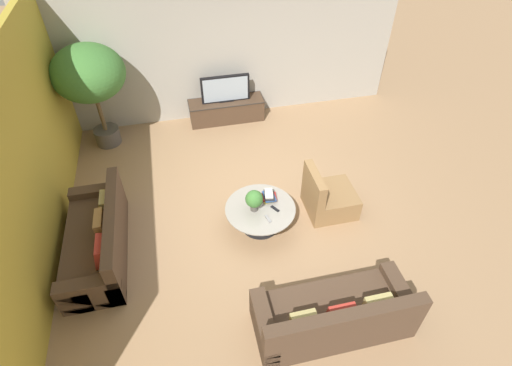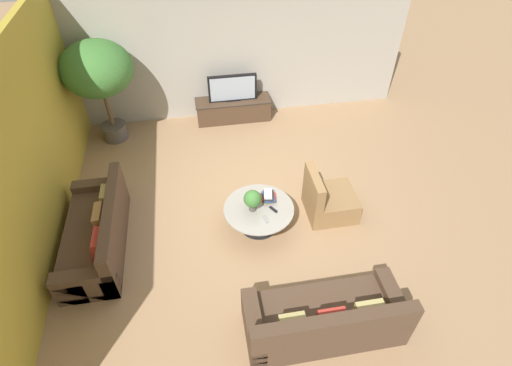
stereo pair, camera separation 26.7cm
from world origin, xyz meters
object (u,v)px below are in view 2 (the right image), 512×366
Objects in this scene: television at (232,88)px; potted_plant_tabletop at (253,199)px; coffee_table at (259,213)px; armchair_wicker at (328,201)px; couch_near_entry at (325,320)px; couch_by_wall at (98,234)px; potted_palm_tall at (98,72)px; media_console at (233,109)px.

potted_plant_tabletop is at bearing -91.79° from television.
armchair_wicker reaches higher than coffee_table.
couch_near_entry is 2.36× the size of armchair_wicker.
couch_by_wall reaches higher than coffee_table.
television reaches higher than couch_near_entry.
potted_palm_tall is (-2.55, -0.29, 0.74)m from television.
couch_near_entry is 5.39× the size of potted_plant_tabletop.
couch_by_wall is (-2.52, -3.23, -0.48)m from television.
couch_near_entry reaches higher than media_console.
couch_by_wall is at bearing 179.67° from potted_plant_tabletop.
couch_by_wall is 2.38× the size of armchair_wicker.
television is 3.27m from coffee_table.
couch_near_entry is (3.04, -1.97, -0.00)m from couch_by_wall.
potted_plant_tabletop is (2.44, -2.95, -0.87)m from potted_palm_tall.
media_console is 1.91× the size of armchair_wicker.
potted_palm_tall reaches higher than couch_near_entry.
couch_near_entry is at bearing -84.36° from television.
potted_palm_tall is (-3.06, 4.91, 1.23)m from couch_near_entry.
media_console is 4.35× the size of potted_plant_tabletop.
coffee_table is 0.36m from potted_plant_tabletop.
media_console is 2.86m from potted_palm_tall.
media_console is 1.58× the size of television.
coffee_table is 4.08m from potted_palm_tall.
couch_near_entry is (0.51, -5.20, -0.48)m from television.
media_console is at bearing 142.06° from couch_by_wall.
couch_by_wall is at bearing 179.89° from coffee_table.
potted_palm_tall is at bearing 52.90° from armchair_wicker.
television is 3.39m from armchair_wicker.
couch_by_wall reaches higher than potted_plant_tabletop.
couch_near_entry is at bearing -58.06° from potted_palm_tall.
potted_plant_tabletop is (-0.10, -3.25, 0.39)m from media_console.
couch_by_wall is at bearing -127.96° from television.
potted_palm_tall reaches higher than television.
couch_by_wall is 0.98× the size of potted_palm_tall.
couch_by_wall is 1.01× the size of couch_near_entry.
armchair_wicker reaches higher than potted_plant_tabletop.
media_console is 3.24m from coffee_table.
media_console is 4.10m from couch_by_wall.
media_console is at bearing 21.00° from armchair_wicker.
coffee_table is 0.55× the size of couch_by_wall.
television reaches higher than couch_by_wall.
potted_palm_tall is at bearing -173.38° from media_console.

